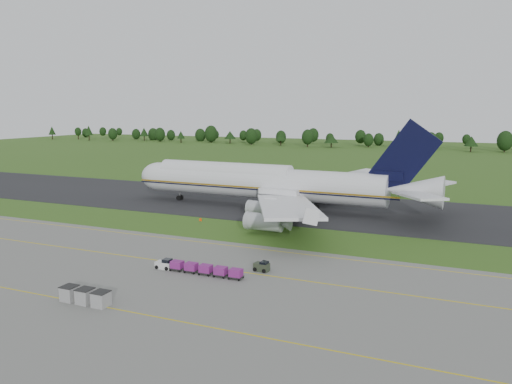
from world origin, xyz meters
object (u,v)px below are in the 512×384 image
at_px(aircraft, 268,183).
at_px(uld_row, 85,296).
at_px(edge_markers, 229,223).
at_px(baggage_train, 197,268).
at_px(utility_cart, 262,267).

xyz_separation_m(aircraft, uld_row, (1.79, -63.52, -5.09)).
relative_size(aircraft, edge_markers, 5.40).
height_order(baggage_train, utility_cart, baggage_train).
distance_m(uld_row, edge_markers, 44.90).
xyz_separation_m(baggage_train, edge_markers, (-9.48, 29.84, -0.54)).
height_order(utility_cart, edge_markers, utility_cart).
bearing_deg(edge_markers, uld_row, -86.53).
bearing_deg(edge_markers, aircraft, 87.18).
bearing_deg(utility_cart, baggage_train, -150.83).
distance_m(utility_cart, edge_markers, 30.82).
xyz_separation_m(aircraft, utility_cart, (16.66, -44.02, -5.43)).
bearing_deg(aircraft, uld_row, -88.38).
distance_m(aircraft, edge_markers, 19.61).
distance_m(baggage_train, uld_row, 16.43).
xyz_separation_m(aircraft, edge_markers, (-0.92, -18.71, -5.79)).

